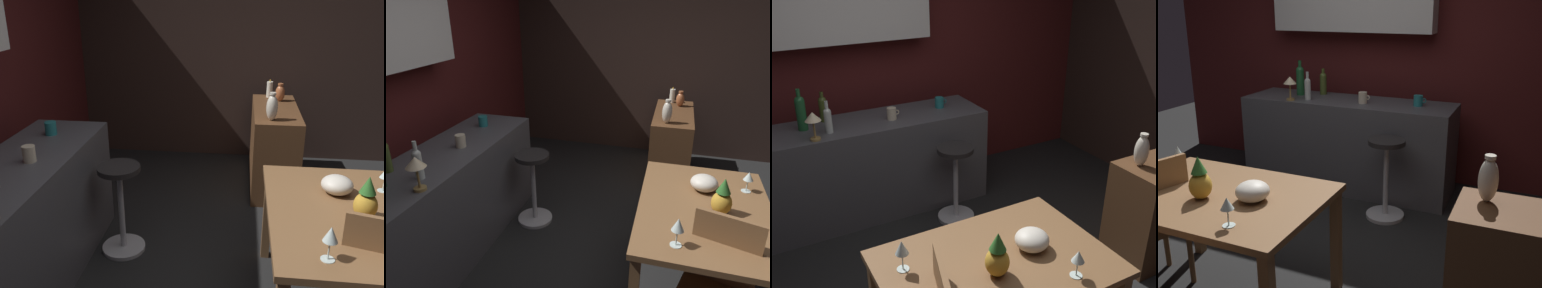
% 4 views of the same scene
% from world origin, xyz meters
% --- Properties ---
extents(ground_plane, '(9.00, 9.00, 0.00)m').
position_xyz_m(ground_plane, '(0.00, 0.00, 0.00)').
color(ground_plane, black).
extents(wall_side_right, '(0.10, 4.40, 2.60)m').
position_xyz_m(wall_side_right, '(2.55, 0.30, 1.30)').
color(wall_side_right, '#33231E').
rests_on(wall_side_right, ground_plane).
extents(dining_table, '(1.25, 0.87, 0.74)m').
position_xyz_m(dining_table, '(-0.13, -0.46, 0.65)').
color(dining_table, brown).
rests_on(dining_table, ground_plane).
extents(kitchen_counter, '(2.10, 0.60, 0.90)m').
position_xyz_m(kitchen_counter, '(-0.19, 1.55, 0.45)').
color(kitchen_counter, '#4C4C51').
rests_on(kitchen_counter, ground_plane).
extents(sideboard_cabinet, '(1.10, 0.44, 0.82)m').
position_xyz_m(sideboard_cabinet, '(1.75, -0.20, 0.41)').
color(sideboard_cabinet, '#56351E').
rests_on(sideboard_cabinet, ground_plane).
extents(chair_near_window, '(0.50, 0.50, 0.92)m').
position_xyz_m(chair_near_window, '(-0.61, -0.53, 0.50)').
color(chair_near_window, brown).
rests_on(chair_near_window, ground_plane).
extents(bar_stool, '(0.34, 0.34, 0.72)m').
position_xyz_m(bar_stool, '(0.40, 1.03, 0.38)').
color(bar_stool, '#262323').
rests_on(bar_stool, ground_plane).
extents(wine_glass_right, '(0.07, 0.07, 0.18)m').
position_xyz_m(wine_glass_right, '(-0.60, -0.28, 0.87)').
color(wine_glass_right, silver).
rests_on(wine_glass_right, dining_table).
extents(wine_glass_center, '(0.07, 0.07, 0.15)m').
position_xyz_m(wine_glass_center, '(0.17, -0.76, 0.86)').
color(wine_glass_center, silver).
rests_on(wine_glass_center, dining_table).
extents(pineapple_centerpiece, '(0.13, 0.13, 0.26)m').
position_xyz_m(pineapple_centerpiece, '(-0.18, -0.55, 0.85)').
color(pineapple_centerpiece, gold).
rests_on(pineapple_centerpiece, dining_table).
extents(fruit_bowl, '(0.19, 0.19, 0.12)m').
position_xyz_m(fruit_bowl, '(0.11, -0.46, 0.80)').
color(fruit_bowl, beige).
rests_on(fruit_bowl, dining_table).
extents(wine_bottle_clear, '(0.06, 0.06, 0.27)m').
position_xyz_m(wine_bottle_clear, '(-0.56, 1.43, 1.02)').
color(wine_bottle_clear, silver).
rests_on(wine_bottle_clear, kitchen_counter).
extents(cup_cream, '(0.12, 0.08, 0.11)m').
position_xyz_m(cup_cream, '(-0.00, 1.48, 0.95)').
color(cup_cream, beige).
rests_on(cup_cream, kitchen_counter).
extents(cup_teal, '(0.12, 0.09, 0.10)m').
position_xyz_m(cup_teal, '(0.52, 1.57, 0.95)').
color(cup_teal, teal).
rests_on(cup_teal, kitchen_counter).
extents(counter_lamp, '(0.13, 0.13, 0.23)m').
position_xyz_m(counter_lamp, '(-0.70, 1.32, 1.08)').
color(counter_lamp, '#A58447').
rests_on(counter_lamp, kitchen_counter).
extents(pillar_candle_tall, '(0.06, 0.06, 0.20)m').
position_xyz_m(pillar_candle_tall, '(2.19, -0.15, 0.91)').
color(pillar_candle_tall, white).
rests_on(pillar_candle_tall, sideboard_cabinet).
extents(vase_copper, '(0.10, 0.10, 0.19)m').
position_xyz_m(vase_copper, '(2.03, -0.25, 0.91)').
color(vase_copper, '#B26038').
rests_on(vase_copper, sideboard_cabinet).
extents(vase_ceramic_ivory, '(0.10, 0.10, 0.26)m').
position_xyz_m(vase_ceramic_ivory, '(1.34, -0.12, 0.94)').
color(vase_ceramic_ivory, beige).
rests_on(vase_ceramic_ivory, sideboard_cabinet).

